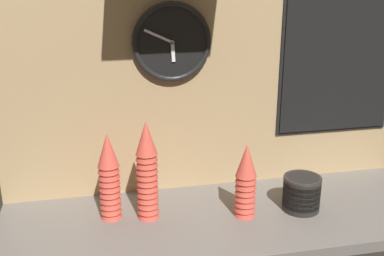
% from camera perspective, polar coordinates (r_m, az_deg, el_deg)
% --- Properties ---
extents(ground_plane, '(1.60, 0.56, 0.04)m').
position_cam_1_polar(ground_plane, '(1.78, 4.02, -10.69)').
color(ground_plane, slate).
extents(wall_tiled_back, '(1.60, 0.03, 1.05)m').
position_cam_1_polar(wall_tiled_back, '(1.83, 2.10, 8.47)').
color(wall_tiled_back, tan).
rests_on(wall_tiled_back, ground_plane).
extents(cup_stack_center_right, '(0.08, 0.08, 0.27)m').
position_cam_1_polar(cup_stack_center_right, '(1.70, 6.39, -6.22)').
color(cup_stack_center_right, '#DB4C3D').
rests_on(cup_stack_center_right, ground_plane).
extents(cup_stack_center_left, '(0.08, 0.08, 0.36)m').
position_cam_1_polar(cup_stack_center_left, '(1.67, -5.34, -5.07)').
color(cup_stack_center_left, '#DB4C3D').
rests_on(cup_stack_center_left, ground_plane).
extents(cup_stack_left, '(0.08, 0.08, 0.32)m').
position_cam_1_polar(cup_stack_left, '(1.70, -9.79, -5.71)').
color(cup_stack_left, '#DB4C3D').
rests_on(cup_stack_left, ground_plane).
extents(bowl_stack_right, '(0.14, 0.14, 0.13)m').
position_cam_1_polar(bowl_stack_right, '(1.81, 12.86, -7.44)').
color(bowl_stack_right, black).
rests_on(bowl_stack_right, ground_plane).
extents(wall_clock, '(0.29, 0.03, 0.29)m').
position_cam_1_polar(wall_clock, '(1.76, -2.40, 10.16)').
color(wall_clock, black).
extents(menu_board, '(0.49, 0.01, 0.56)m').
position_cam_1_polar(menu_board, '(2.01, 16.88, 7.18)').
color(menu_board, black).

